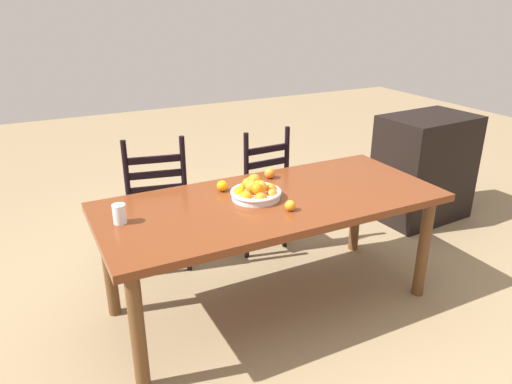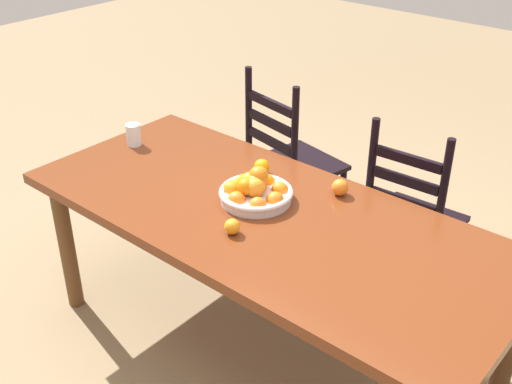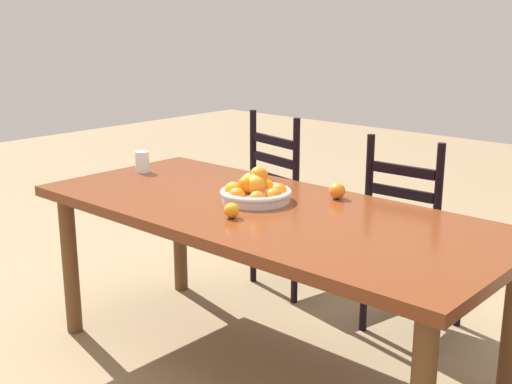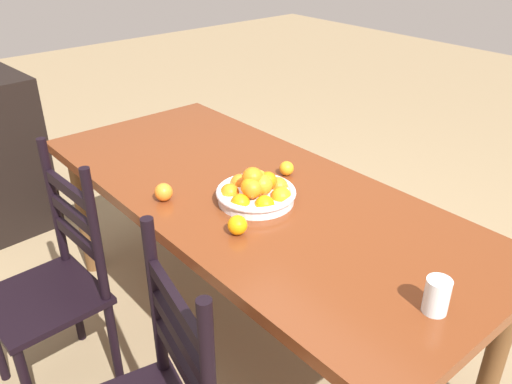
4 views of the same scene
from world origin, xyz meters
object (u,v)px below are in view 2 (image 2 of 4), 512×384
Objects in this scene: drinking_glass at (134,135)px; chair_by_cabinet at (290,164)px; fruit_bowl at (256,190)px; orange_loose_0 at (262,167)px; orange_loose_1 at (232,227)px; orange_loose_2 at (340,187)px; dining_table at (264,229)px; chair_near_window at (411,222)px.

chair_by_cabinet is at bearing 62.04° from drinking_glass.
fruit_bowl is 2.88× the size of drinking_glass.
orange_loose_0 is 0.65× the size of drinking_glass.
orange_loose_0 is 0.49m from orange_loose_1.
orange_loose_2 is 1.05m from drinking_glass.
chair_by_cabinet is at bearing 116.28° from orange_loose_1.
dining_table is 0.23m from orange_loose_1.
drinking_glass is at bearing -165.54° from orange_loose_0.
orange_loose_2 reaches higher than dining_table.
fruit_bowl is 0.26m from orange_loose_1.
orange_loose_1 is at bearing 127.76° from chair_by_cabinet.
fruit_bowl is (0.40, -0.75, 0.31)m from chair_by_cabinet.
dining_table is at bearing -48.01° from orange_loose_0.
fruit_bowl reaches higher than orange_loose_1.
orange_loose_2 is at bearing 47.95° from fruit_bowl.
drinking_glass is at bearing 27.18° from chair_near_window.
drinking_glass is (-0.39, -0.73, 0.32)m from chair_by_cabinet.
dining_table is 29.81× the size of orange_loose_0.
chair_by_cabinet reaches higher than orange_loose_0.
chair_near_window is 14.24× the size of orange_loose_0.
orange_loose_1 is (0.22, -0.44, -0.00)m from orange_loose_0.
dining_table is 6.73× the size of fruit_bowl.
chair_near_window is at bearing 72.20° from orange_loose_2.
chair_by_cabinet is 0.86m from orange_loose_2.
chair_by_cabinet is 14.65× the size of orange_loose_0.
dining_table is at bearing -4.68° from drinking_glass.
chair_by_cabinet is 1.15m from orange_loose_1.
chair_by_cabinet is 0.69m from orange_loose_0.
chair_by_cabinet is 16.65× the size of orange_loose_1.
drinking_glass is (-0.87, 0.07, 0.13)m from dining_table.
chair_near_window is at bearing 73.30° from orange_loose_1.
orange_loose_1 is (0.49, -1.00, 0.29)m from chair_by_cabinet.
chair_near_window is at bearing 61.56° from fruit_bowl.
chair_near_window is at bearing 68.78° from dining_table.
orange_loose_0 is (-0.13, 0.19, -0.01)m from fruit_bowl.
drinking_glass is at bearing 163.08° from orange_loose_1.
chair_near_window reaches higher than drinking_glass.
orange_loose_1 is 0.92m from drinking_glass.
orange_loose_1 is 0.52m from orange_loose_2.
orange_loose_0 is at bearing 41.93° from chair_near_window.
chair_near_window is 1.02m from orange_loose_1.
drinking_glass is at bearing 175.32° from dining_table.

